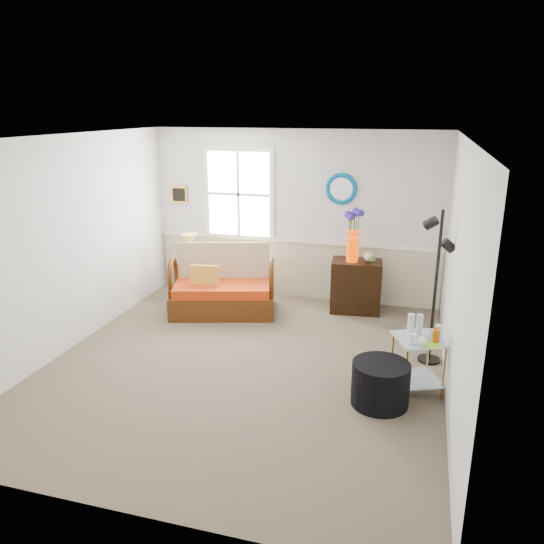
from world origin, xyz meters
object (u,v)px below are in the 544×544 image
(ottoman, at_px, (380,384))
(side_table, at_px, (417,365))
(cabinet, at_px, (356,286))
(loveseat, at_px, (222,281))
(floor_lamp, at_px, (435,288))
(lamp_stand, at_px, (191,279))

(ottoman, bearing_deg, side_table, 46.87)
(cabinet, height_order, side_table, cabinet)
(side_table, bearing_deg, ottoman, -133.13)
(cabinet, bearing_deg, side_table, -72.22)
(loveseat, bearing_deg, floor_lamp, -31.55)
(cabinet, height_order, floor_lamp, floor_lamp)
(lamp_stand, bearing_deg, loveseat, -36.15)
(floor_lamp, bearing_deg, cabinet, 144.21)
(loveseat, xyz_separation_m, side_table, (2.79, -1.58, -0.18))
(ottoman, bearing_deg, cabinet, 102.77)
(cabinet, distance_m, ottoman, 2.61)
(loveseat, height_order, side_table, loveseat)
(lamp_stand, height_order, cabinet, cabinet)
(lamp_stand, bearing_deg, ottoman, -38.03)
(loveseat, distance_m, floor_lamp, 3.07)
(cabinet, bearing_deg, floor_lamp, -58.21)
(ottoman, bearing_deg, loveseat, 141.41)
(lamp_stand, xyz_separation_m, side_table, (3.55, -2.13, 0.02))
(loveseat, relative_size, lamp_stand, 2.67)
(loveseat, relative_size, ottoman, 2.54)
(lamp_stand, xyz_separation_m, floor_lamp, (3.69, -1.37, 0.64))
(side_table, xyz_separation_m, ottoman, (-0.35, -0.37, -0.08))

